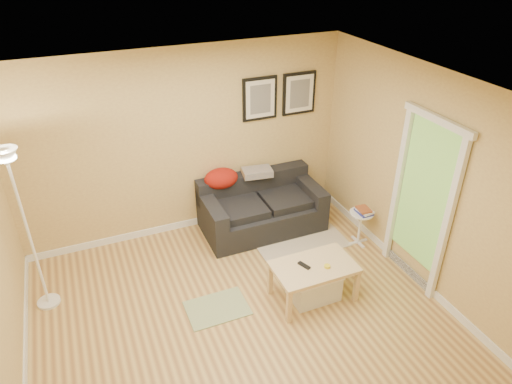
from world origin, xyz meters
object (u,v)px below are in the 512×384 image
side_table (360,228)px  book_stack (364,211)px  coffee_table (313,281)px  floor_lamp (30,237)px  sofa (262,206)px  storage_bin (314,285)px

side_table → book_stack: 0.29m
coffee_table → floor_lamp: bearing=153.2°
coffee_table → floor_lamp: (-2.90, 1.11, 0.71)m
sofa → book_stack: size_ratio=7.38×
sofa → book_stack: bearing=-38.5°
coffee_table → book_stack: 1.37m
floor_lamp → book_stack: bearing=-5.9°
sofa → storage_bin: size_ratio=2.97×
storage_bin → book_stack: bearing=31.4°
side_table → floor_lamp: (-4.02, 0.40, 0.69)m
sofa → book_stack: 1.42m
coffee_table → storage_bin: 0.06m
coffee_table → book_stack: (1.14, 0.69, 0.30)m
storage_bin → coffee_table: bearing=-174.6°
sofa → storage_bin: 1.58m
book_stack → side_table: bearing=148.8°
floor_lamp → side_table: bearing=-5.7°
floor_lamp → storage_bin: bearing=-20.8°
side_table → book_stack: (0.02, -0.02, 0.29)m
storage_bin → floor_lamp: bearing=159.2°
sofa → floor_lamp: (-2.93, -0.46, 0.57)m
coffee_table → sofa: bearing=82.9°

